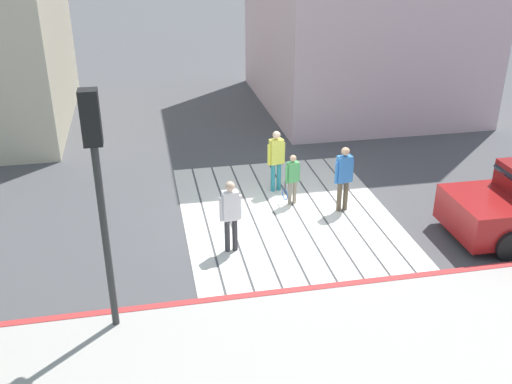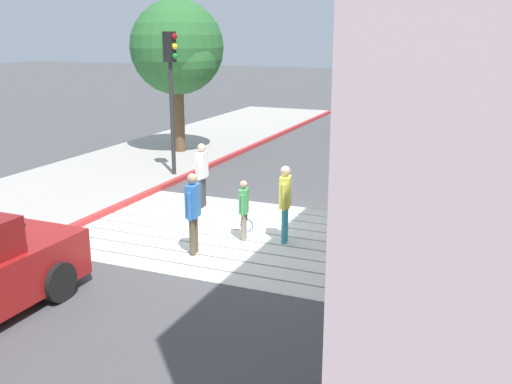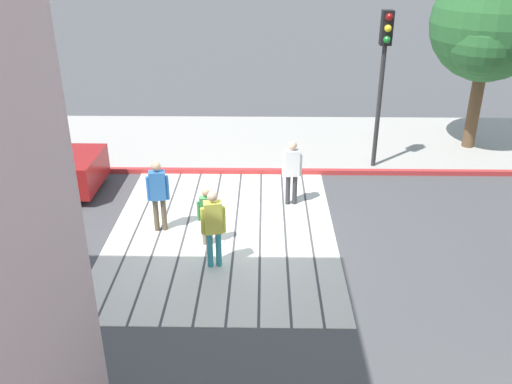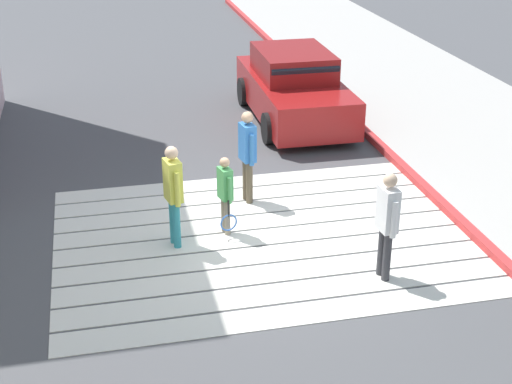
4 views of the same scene
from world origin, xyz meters
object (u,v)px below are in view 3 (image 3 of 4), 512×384
(car_parked_near_curb, at_px, (12,165))
(street_tree, at_px, (488,27))
(pedestrian_adult_lead, at_px, (158,191))
(pedestrian_adult_trailing, at_px, (292,168))
(traffic_light_corner, at_px, (384,60))
(pedestrian_child_with_racket, at_px, (207,214))
(pedestrian_adult_side, at_px, (213,224))

(car_parked_near_curb, height_order, street_tree, street_tree)
(pedestrian_adult_lead, relative_size, pedestrian_adult_trailing, 1.01)
(traffic_light_corner, bearing_deg, pedestrian_child_with_racket, -45.64)
(pedestrian_adult_side, height_order, pedestrian_child_with_racket, pedestrian_adult_side)
(car_parked_near_curb, distance_m, street_tree, 13.11)
(traffic_light_corner, distance_m, pedestrian_child_with_racket, 6.30)
(pedestrian_adult_lead, height_order, pedestrian_adult_trailing, pedestrian_adult_lead)
(street_tree, relative_size, pedestrian_adult_trailing, 3.30)
(pedestrian_adult_lead, xyz_separation_m, pedestrian_child_with_racket, (0.59, 1.10, -0.22))
(pedestrian_adult_lead, distance_m, pedestrian_adult_side, 1.93)
(car_parked_near_curb, height_order, pedestrian_adult_lead, pedestrian_adult_lead)
(street_tree, xyz_separation_m, pedestrian_adult_trailing, (3.67, -5.46, -2.69))
(pedestrian_adult_lead, relative_size, pedestrian_adult_side, 1.00)
(pedestrian_adult_side, bearing_deg, pedestrian_adult_trailing, 149.61)
(traffic_light_corner, height_order, pedestrian_child_with_racket, traffic_light_corner)
(traffic_light_corner, relative_size, pedestrian_adult_side, 2.60)
(traffic_light_corner, height_order, pedestrian_adult_lead, traffic_light_corner)
(pedestrian_adult_lead, height_order, pedestrian_adult_side, pedestrian_adult_lead)
(car_parked_near_curb, bearing_deg, pedestrian_child_with_racket, 63.79)
(pedestrian_adult_trailing, bearing_deg, street_tree, 123.87)
(pedestrian_adult_lead, bearing_deg, pedestrian_adult_trailing, 114.56)
(traffic_light_corner, bearing_deg, pedestrian_adult_side, -38.95)
(pedestrian_adult_trailing, bearing_deg, car_parked_near_curb, -94.91)
(car_parked_near_curb, bearing_deg, street_tree, 103.90)
(street_tree, distance_m, pedestrian_child_with_racket, 9.63)
(car_parked_near_curb, relative_size, pedestrian_adult_side, 2.65)
(pedestrian_adult_trailing, distance_m, pedestrian_adult_side, 3.19)
(traffic_light_corner, relative_size, pedestrian_adult_trailing, 2.63)
(street_tree, relative_size, pedestrian_child_with_racket, 4.11)
(pedestrian_adult_lead, bearing_deg, street_tree, 120.82)
(car_parked_near_curb, distance_m, pedestrian_adult_lead, 4.47)
(street_tree, bearing_deg, pedestrian_adult_lead, -59.18)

